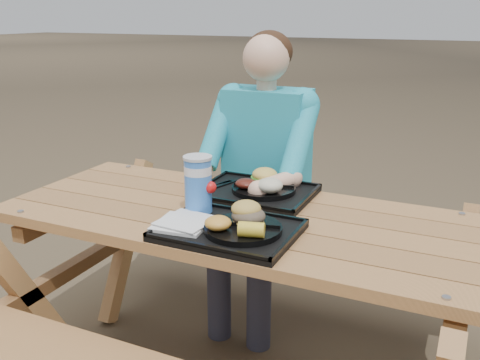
% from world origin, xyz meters
% --- Properties ---
extents(picnic_table, '(1.80, 1.49, 0.75)m').
position_xyz_m(picnic_table, '(0.00, 0.00, 0.38)').
color(picnic_table, '#999999').
rests_on(picnic_table, ground).
extents(tray_near, '(0.45, 0.35, 0.02)m').
position_xyz_m(tray_near, '(0.05, -0.19, 0.76)').
color(tray_near, black).
rests_on(tray_near, picnic_table).
extents(tray_far, '(0.45, 0.35, 0.02)m').
position_xyz_m(tray_far, '(-0.03, 0.21, 0.76)').
color(tray_far, black).
rests_on(tray_far, picnic_table).
extents(plate_near, '(0.26, 0.26, 0.02)m').
position_xyz_m(plate_near, '(0.10, -0.20, 0.78)').
color(plate_near, black).
rests_on(plate_near, tray_near).
extents(plate_far, '(0.26, 0.26, 0.02)m').
position_xyz_m(plate_far, '(0.00, 0.22, 0.78)').
color(plate_far, black).
rests_on(plate_far, tray_far).
extents(napkin_stack, '(0.19, 0.19, 0.02)m').
position_xyz_m(napkin_stack, '(-0.11, -0.23, 0.78)').
color(napkin_stack, silver).
rests_on(napkin_stack, tray_near).
extents(soda_cup, '(0.10, 0.10, 0.20)m').
position_xyz_m(soda_cup, '(-0.12, -0.09, 0.87)').
color(soda_cup, blue).
rests_on(soda_cup, tray_near).
extents(condiment_bbq, '(0.05, 0.05, 0.03)m').
position_xyz_m(condiment_bbq, '(0.06, -0.08, 0.79)').
color(condiment_bbq, black).
rests_on(condiment_bbq, tray_near).
extents(condiment_mustard, '(0.05, 0.05, 0.03)m').
position_xyz_m(condiment_mustard, '(0.10, -0.07, 0.78)').
color(condiment_mustard, yellow).
rests_on(condiment_mustard, tray_near).
extents(sandwich, '(0.11, 0.11, 0.11)m').
position_xyz_m(sandwich, '(0.10, -0.16, 0.85)').
color(sandwich, gold).
rests_on(sandwich, plate_near).
extents(mac_cheese, '(0.09, 0.09, 0.04)m').
position_xyz_m(mac_cheese, '(0.04, -0.26, 0.81)').
color(mac_cheese, gold).
rests_on(mac_cheese, plate_near).
extents(corn_cob, '(0.10, 0.10, 0.05)m').
position_xyz_m(corn_cob, '(0.16, -0.26, 0.81)').
color(corn_cob, yellow).
rests_on(corn_cob, plate_near).
extents(cutlery_far, '(0.07, 0.16, 0.01)m').
position_xyz_m(cutlery_far, '(-0.18, 0.22, 0.77)').
color(cutlery_far, black).
rests_on(cutlery_far, tray_far).
extents(burger, '(0.11, 0.11, 0.10)m').
position_xyz_m(burger, '(-0.01, 0.27, 0.84)').
color(burger, gold).
rests_on(burger, plate_far).
extents(baked_beans, '(0.08, 0.08, 0.04)m').
position_xyz_m(baked_beans, '(-0.05, 0.17, 0.81)').
color(baked_beans, '#511810').
rests_on(baked_beans, plate_far).
extents(potato_salad, '(0.10, 0.10, 0.06)m').
position_xyz_m(potato_salad, '(0.05, 0.16, 0.82)').
color(potato_salad, beige).
rests_on(potato_salad, plate_far).
extents(diner, '(0.48, 0.84, 1.28)m').
position_xyz_m(diner, '(-0.13, 0.57, 0.64)').
color(diner, teal).
rests_on(diner, ground).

